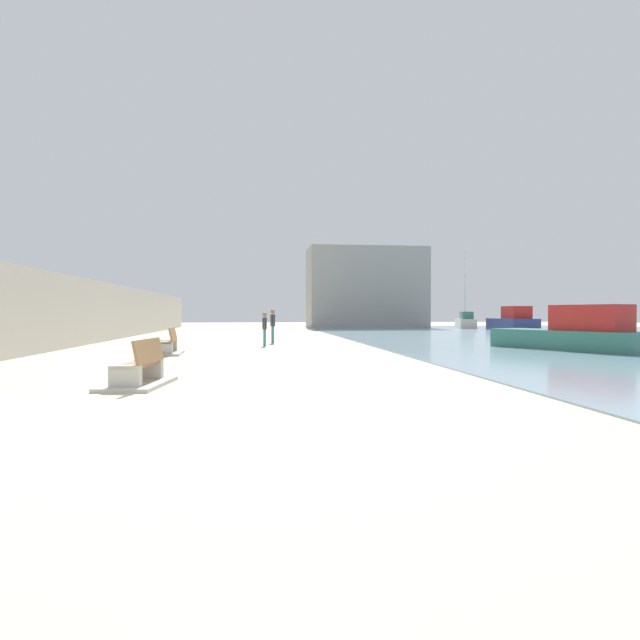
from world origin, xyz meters
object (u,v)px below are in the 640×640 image
(boat_nearest, at_px, (574,334))
(person_standing, at_px, (265,327))
(bench_near, at_px, (139,375))
(bench_far, at_px, (167,348))
(boat_outer, at_px, (513,321))
(person_walking, at_px, (273,323))
(boat_distant, at_px, (466,321))

(boat_nearest, bearing_deg, person_standing, 159.36)
(bench_near, xyz_separation_m, bench_far, (-0.82, 8.61, 0.00))
(boat_outer, distance_m, boat_nearest, 25.20)
(person_walking, height_order, boat_nearest, boat_nearest)
(bench_near, distance_m, person_standing, 13.36)
(boat_nearest, bearing_deg, boat_distant, 75.35)
(boat_distant, height_order, boat_outer, boat_distant)
(bench_far, relative_size, person_standing, 1.38)
(bench_far, bearing_deg, bench_near, -84.59)
(boat_outer, bearing_deg, boat_nearest, -111.68)
(person_standing, distance_m, boat_outer, 28.61)
(person_walking, relative_size, boat_nearest, 0.26)
(person_walking, distance_m, boat_distant, 30.76)
(boat_outer, bearing_deg, bench_far, -137.30)
(boat_nearest, bearing_deg, bench_near, -150.75)
(bench_near, xyz_separation_m, person_standing, (2.81, 13.05, 0.66))
(bench_far, height_order, boat_distant, boat_distant)
(boat_distant, distance_m, boat_nearest, 31.54)
(bench_far, bearing_deg, person_walking, 59.04)
(boat_distant, relative_size, boat_nearest, 1.18)
(boat_outer, bearing_deg, person_walking, -142.07)
(person_walking, relative_size, boat_outer, 0.28)
(person_walking, height_order, person_standing, person_walking)
(bench_far, bearing_deg, boat_distant, 51.82)
(bench_near, height_order, boat_outer, boat_outer)
(bench_near, height_order, person_walking, person_walking)
(boat_distant, bearing_deg, bench_far, -128.18)
(bench_near, bearing_deg, boat_nearest, 29.25)
(bench_far, relative_size, boat_distant, 0.28)
(person_walking, xyz_separation_m, boat_distant, (19.78, 23.55, -0.31))
(person_standing, bearing_deg, boat_distant, 52.01)
(person_standing, bearing_deg, bench_far, -129.24)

